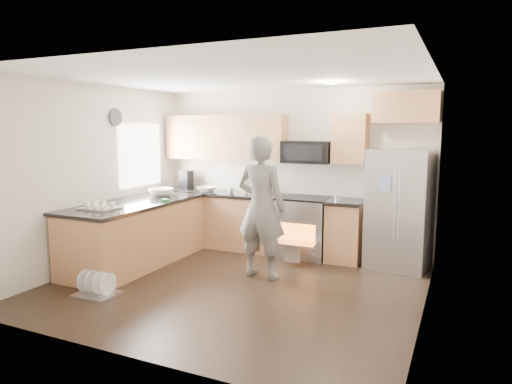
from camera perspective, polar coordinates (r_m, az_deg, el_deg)
The scene contains 8 objects.
ground at distance 5.92m, azimuth -2.70°, elevation -11.64°, with size 4.50×4.50×0.00m, color black.
room_shell at distance 5.62m, azimuth -3.07°, elevation 4.78°, with size 4.54×4.04×2.62m.
back_cabinet_run at distance 7.47m, azimuth -0.58°, elevation 0.13°, with size 4.45×0.64×2.50m.
peninsula at distance 6.93m, azimuth -14.76°, elevation -4.95°, with size 0.96×2.36×1.04m.
stove_range at distance 7.12m, azimuth 6.06°, elevation -2.65°, with size 0.76×0.97×1.79m.
refrigerator at distance 6.76m, azimuth 17.49°, elevation -2.10°, with size 0.91×0.75×1.69m.
person at distance 6.04m, azimuth 0.66°, elevation -1.92°, with size 0.69×0.45×1.90m, color gray.
dish_rack at distance 5.89m, azimuth -19.26°, elevation -11.36°, with size 0.49×0.39×0.30m.
Camera 1 is at (2.57, -4.95, 1.99)m, focal length 32.00 mm.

